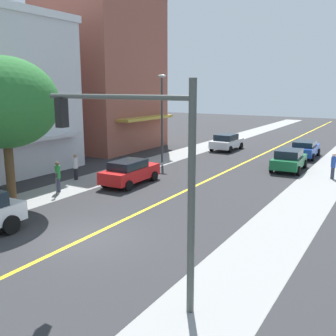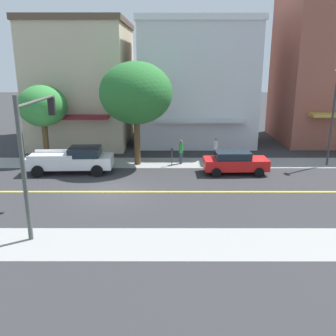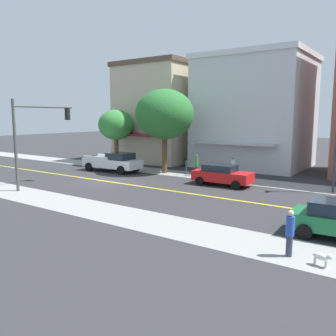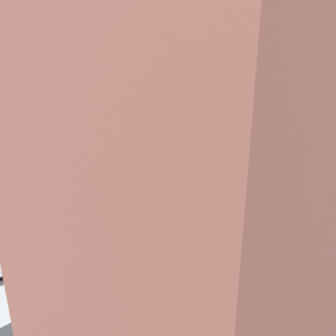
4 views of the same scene
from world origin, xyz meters
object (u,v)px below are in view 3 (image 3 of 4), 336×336
(street_tree_right_corner, at_px, (116,125))
(fire_hydrant, at_px, (127,166))
(parking_meter, at_px, (186,166))
(white_pickup_truck, at_px, (113,162))
(pedestrian_green_shirt, at_px, (196,165))
(pedestrian_white_shirt, at_px, (233,166))
(pedestrian_blue_shirt, at_px, (290,232))
(street_tree_left_near, at_px, (165,114))
(small_dog, at_px, (322,257))
(traffic_light_mast, at_px, (34,129))
(red_sedan_left_curb, at_px, (222,175))

(street_tree_right_corner, distance_m, fire_hydrant, 5.30)
(parking_meter, distance_m, white_pickup_truck, 7.07)
(fire_hydrant, xyz_separation_m, white_pickup_truck, (1.60, -0.22, 0.51))
(pedestrian_green_shirt, bearing_deg, pedestrian_white_shirt, 105.21)
(street_tree_right_corner, relative_size, pedestrian_blue_shirt, 3.32)
(street_tree_left_near, bearing_deg, street_tree_right_corner, -101.07)
(street_tree_right_corner, height_order, fire_hydrant, street_tree_right_corner)
(parking_meter, bearing_deg, white_pickup_truck, -75.99)
(street_tree_left_near, bearing_deg, small_dog, 50.50)
(street_tree_right_corner, bearing_deg, street_tree_left_near, 78.93)
(white_pickup_truck, relative_size, pedestrian_blue_shirt, 3.37)
(traffic_light_mast, distance_m, red_sedan_left_curb, 13.86)
(red_sedan_left_curb, xyz_separation_m, small_dog, (10.95, 9.24, -0.48))
(fire_hydrant, distance_m, parking_meter, 6.66)
(small_dog, bearing_deg, red_sedan_left_curb, 140.03)
(fire_hydrant, distance_m, traffic_light_mast, 10.78)
(fire_hydrant, bearing_deg, small_dog, 57.76)
(street_tree_left_near, relative_size, pedestrian_white_shirt, 4.40)
(pedestrian_white_shirt, distance_m, small_dog, 17.86)
(street_tree_right_corner, xyz_separation_m, small_dog, (14.71, 23.36, -3.84))
(white_pickup_truck, xyz_separation_m, small_dog, (11.14, 20.41, -0.58))
(red_sedan_left_curb, relative_size, pedestrian_white_shirt, 2.57)
(fire_hydrant, relative_size, white_pickup_truck, 0.14)
(traffic_light_mast, bearing_deg, red_sedan_left_curb, -51.89)
(pedestrian_green_shirt, xyz_separation_m, small_dog, (13.42, 12.87, -0.65))
(parking_meter, height_order, pedestrian_green_shirt, pedestrian_green_shirt)
(red_sedan_left_curb, relative_size, white_pickup_truck, 0.75)
(fire_hydrant, height_order, red_sedan_left_curb, red_sedan_left_curb)
(traffic_light_mast, xyz_separation_m, small_dog, (2.65, 19.83, -3.83))
(street_tree_left_near, xyz_separation_m, fire_hydrant, (0.55, -4.07, -4.85))
(white_pickup_truck, distance_m, pedestrian_white_shirt, 10.92)
(traffic_light_mast, height_order, white_pickup_truck, traffic_light_mast)
(fire_hydrant, height_order, white_pickup_truck, white_pickup_truck)
(street_tree_left_near, distance_m, pedestrian_white_shirt, 7.56)
(street_tree_right_corner, relative_size, pedestrian_white_shirt, 3.38)
(fire_hydrant, bearing_deg, street_tree_left_near, 97.70)
(small_dog, bearing_deg, pedestrian_blue_shirt, 178.62)
(white_pickup_truck, relative_size, pedestrian_white_shirt, 3.43)
(parking_meter, bearing_deg, traffic_light_mast, -31.57)
(street_tree_right_corner, relative_size, traffic_light_mast, 0.92)
(traffic_light_mast, bearing_deg, street_tree_left_near, -19.18)
(white_pickup_truck, bearing_deg, small_dog, -30.50)
(parking_meter, bearing_deg, street_tree_left_near, -99.64)
(street_tree_right_corner, xyz_separation_m, traffic_light_mast, (12.06, 3.54, -0.01))
(traffic_light_mast, relative_size, small_dog, 9.30)
(fire_hydrant, distance_m, white_pickup_truck, 1.69)
(small_dog, bearing_deg, pedestrian_white_shirt, 134.33)
(pedestrian_green_shirt, distance_m, small_dog, 18.60)
(red_sedan_left_curb, xyz_separation_m, pedestrian_blue_shirt, (10.72, 8.06, 0.12))
(parking_meter, height_order, traffic_light_mast, traffic_light_mast)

